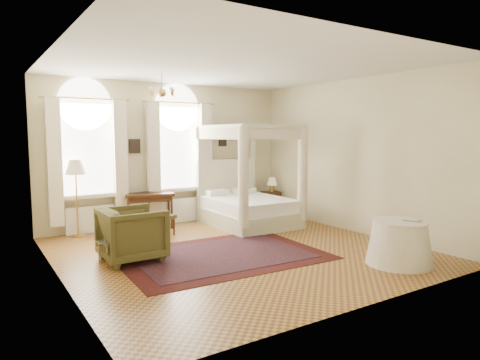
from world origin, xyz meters
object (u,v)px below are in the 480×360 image
at_px(side_table, 399,243).
at_px(floor_lamp, 76,171).
at_px(nightstand, 271,203).
at_px(stool, 164,219).
at_px(writing_desk, 149,198).
at_px(canopy_bed, 249,203).
at_px(armchair, 132,234).
at_px(coffee_table, 117,242).

bearing_deg(side_table, floor_lamp, 129.73).
xyz_separation_m(nightstand, stool, (-3.35, -0.78, 0.06)).
xyz_separation_m(nightstand, side_table, (-0.90, -4.70, 0.05)).
bearing_deg(writing_desk, side_table, -63.12).
xyz_separation_m(canopy_bed, writing_desk, (-2.08, 0.94, 0.16)).
distance_m(writing_desk, floor_lamp, 1.70).
distance_m(armchair, side_table, 4.40).
bearing_deg(coffee_table, writing_desk, 57.81).
xyz_separation_m(canopy_bed, nightstand, (1.25, 0.84, -0.22)).
distance_m(floor_lamp, side_table, 6.33).
height_order(stool, side_table, side_table).
bearing_deg(coffee_table, stool, 44.24).
bearing_deg(writing_desk, canopy_bed, -24.41).
relative_size(writing_desk, armchair, 1.18).
bearing_deg(writing_desk, nightstand, -1.80).
bearing_deg(stool, canopy_bed, -1.65).
xyz_separation_m(canopy_bed, floor_lamp, (-3.64, 0.94, 0.84)).
relative_size(armchair, side_table, 0.94).
height_order(nightstand, coffee_table, nightstand).
relative_size(nightstand, armchair, 0.61).
xyz_separation_m(coffee_table, floor_lamp, (-0.14, 2.25, 1.02)).
distance_m(stool, armchair, 1.79).
relative_size(nightstand, coffee_table, 0.99).
height_order(stool, armchair, armchair).
bearing_deg(canopy_bed, coffee_table, -159.56).
bearing_deg(armchair, canopy_bed, -68.45).
bearing_deg(side_table, canopy_bed, 95.25).
distance_m(nightstand, writing_desk, 3.36).
height_order(canopy_bed, writing_desk, canopy_bed).
distance_m(armchair, floor_lamp, 2.47).
bearing_deg(writing_desk, stool, -90.94).
bearing_deg(canopy_bed, side_table, -84.75).
bearing_deg(side_table, armchair, 144.72).
bearing_deg(canopy_bed, armchair, -157.81).
bearing_deg(nightstand, floor_lamp, 178.78).
bearing_deg(coffee_table, nightstand, 24.28).
relative_size(nightstand, writing_desk, 0.52).
bearing_deg(floor_lamp, canopy_bed, -14.54).
distance_m(armchair, coffee_table, 0.28).
xyz_separation_m(nightstand, coffee_table, (-4.75, -2.14, 0.04)).
bearing_deg(armchair, floor_lamp, 9.43).
bearing_deg(floor_lamp, coffee_table, -86.32).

